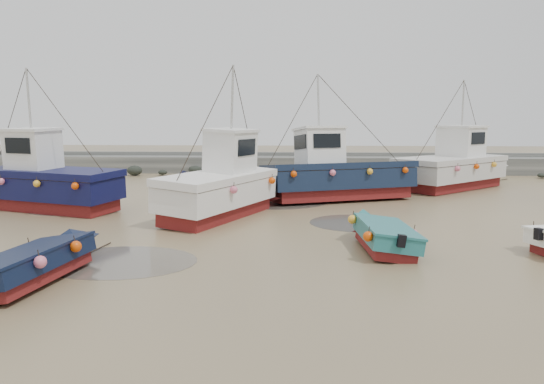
{
  "coord_description": "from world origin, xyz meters",
  "views": [
    {
      "loc": [
        2.65,
        -17.38,
        4.14
      ],
      "look_at": [
        1.56,
        1.88,
        1.4
      ],
      "focal_mm": 35.0,
      "sensor_mm": 36.0,
      "label": 1
    }
  ],
  "objects": [
    {
      "name": "dinghy_1",
      "position": [
        -4.1,
        -4.52,
        0.54
      ],
      "size": [
        2.5,
        6.21,
        1.43
      ],
      "rotation": [
        0.0,
        0.0,
        -0.13
      ],
      "color": "maroon",
      "rests_on": "ground"
    },
    {
      "name": "puddle_b",
      "position": [
        4.74,
        3.27,
        0.0
      ],
      "size": [
        3.54,
        3.54,
        0.01
      ],
      "primitive_type": "cylinder",
      "color": "#565046",
      "rests_on": "ground"
    },
    {
      "name": "dinghy_2",
      "position": [
        5.18,
        -0.76,
        0.56
      ],
      "size": [
        2.1,
        5.55,
        1.43
      ],
      "rotation": [
        0.0,
        0.0,
        0.08
      ],
      "color": "maroon",
      "rests_on": "ground"
    },
    {
      "name": "puddle_c",
      "position": [
        -7.53,
        5.42,
        0.0
      ],
      "size": [
        4.15,
        4.15,
        0.01
      ],
      "primitive_type": "cylinder",
      "color": "#565046",
      "rests_on": "ground"
    },
    {
      "name": "cabin_boat_1",
      "position": [
        -0.56,
        4.56,
        1.36
      ],
      "size": [
        4.98,
        9.15,
        6.22
      ],
      "rotation": [
        0.0,
        0.0,
        -0.4
      ],
      "color": "maroon",
      "rests_on": "ground"
    },
    {
      "name": "person",
      "position": [
        -2.42,
        4.85,
        0.0
      ],
      "size": [
        0.81,
        0.68,
        1.88
      ],
      "primitive_type": "imported",
      "rotation": [
        0.0,
        0.0,
        3.54
      ],
      "color": "#1B1D38",
      "rests_on": "ground"
    },
    {
      "name": "puddle_a",
      "position": [
        -2.57,
        -2.8,
        0.0
      ],
      "size": [
        4.47,
        4.47,
        0.01
      ],
      "primitive_type": "cylinder",
      "color": "#565046",
      "rests_on": "ground"
    },
    {
      "name": "seawall",
      "position": [
        0.05,
        21.99,
        0.63
      ],
      "size": [
        60.0,
        4.92,
        1.5
      ],
      "color": "gray",
      "rests_on": "ground"
    },
    {
      "name": "cabin_boat_2",
      "position": [
        3.96,
        8.82,
        1.32
      ],
      "size": [
        10.42,
        5.63,
        6.22
      ],
      "rotation": [
        0.0,
        0.0,
        1.94
      ],
      "color": "maroon",
      "rests_on": "ground"
    },
    {
      "name": "puddle_d",
      "position": [
        1.46,
        9.54,
        0.0
      ],
      "size": [
        5.65,
        5.65,
        0.01
      ],
      "primitive_type": "cylinder",
      "color": "#565046",
      "rests_on": "ground"
    },
    {
      "name": "ground",
      "position": [
        0.0,
        0.0,
        0.0
      ],
      "size": [
        120.0,
        120.0,
        0.0
      ],
      "primitive_type": "plane",
      "color": "#8D7953",
      "rests_on": "ground"
    },
    {
      "name": "cabin_boat_0",
      "position": [
        -9.04,
        5.53,
        1.36
      ],
      "size": [
        9.46,
        4.68,
        6.22
      ],
      "rotation": [
        0.0,
        0.0,
        1.24
      ],
      "color": "maroon",
      "rests_on": "ground"
    },
    {
      "name": "cabin_boat_3",
      "position": [
        11.71,
        14.11,
        1.33
      ],
      "size": [
        8.75,
        8.2,
        6.22
      ],
      "rotation": [
        0.0,
        0.0,
        -0.83
      ],
      "color": "maroon",
      "rests_on": "ground"
    }
  ]
}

